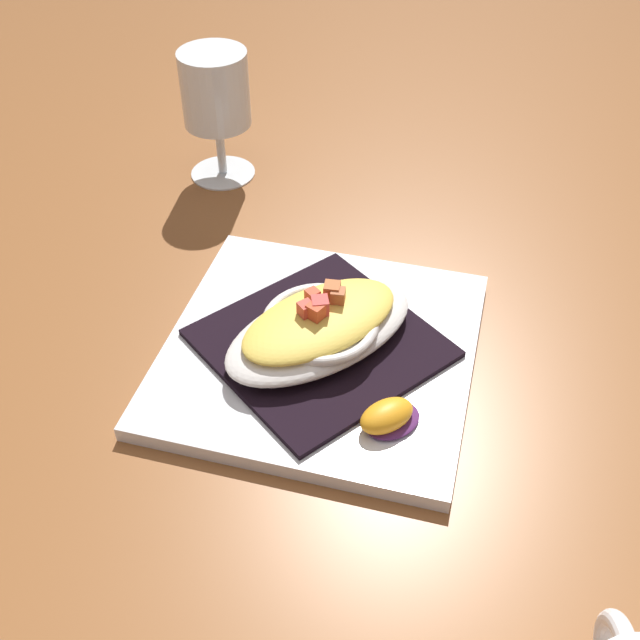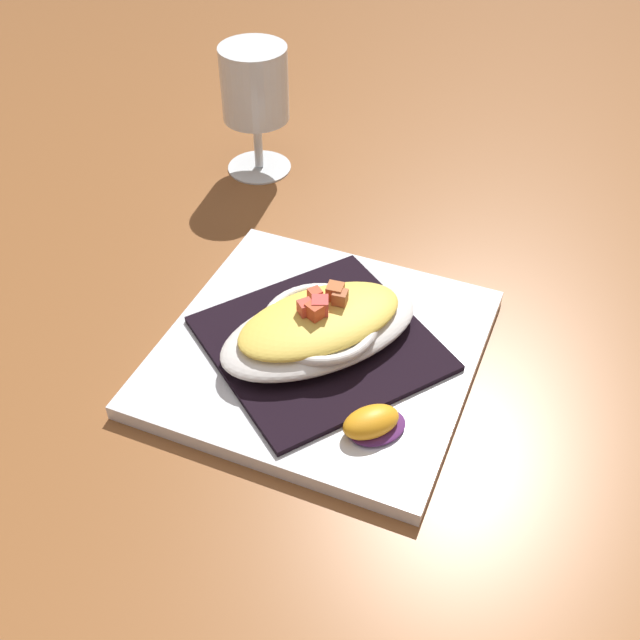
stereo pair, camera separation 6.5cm
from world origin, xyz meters
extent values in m
plane|color=brown|center=(0.00, 0.00, 0.00)|extent=(2.60, 2.60, 0.00)
cube|color=white|center=(0.00, 0.00, 0.01)|extent=(0.32, 0.32, 0.01)
cube|color=black|center=(0.00, 0.00, 0.02)|extent=(0.23, 0.24, 0.01)
ellipsoid|color=silver|center=(0.00, 0.00, 0.03)|extent=(0.17, 0.21, 0.03)
torus|color=silver|center=(0.00, 0.00, 0.04)|extent=(0.13, 0.13, 0.01)
ellipsoid|color=#E9C74E|center=(0.00, 0.00, 0.04)|extent=(0.14, 0.17, 0.02)
cube|color=#CC492C|center=(0.01, -0.01, 0.06)|extent=(0.01, 0.01, 0.01)
cube|color=#CC423C|center=(0.00, 0.00, 0.06)|extent=(0.02, 0.02, 0.01)
cube|color=#B55C2D|center=(0.00, -0.02, 0.06)|extent=(0.02, 0.02, 0.01)
cube|color=#CF4738|center=(0.01, 0.01, 0.06)|extent=(0.02, 0.02, 0.01)
cube|color=#D04929|center=(0.00, 0.01, 0.06)|extent=(0.02, 0.02, 0.01)
cube|color=#AF5D34|center=(-0.01, -0.02, 0.06)|extent=(0.02, 0.02, 0.01)
cube|color=#4C953D|center=(0.01, 0.01, 0.06)|extent=(0.01, 0.01, 0.01)
ellipsoid|color=#52245D|center=(-0.09, 0.05, 0.02)|extent=(0.05, 0.06, 0.01)
ellipsoid|color=orange|center=(-0.09, 0.05, 0.02)|extent=(0.05, 0.05, 0.02)
cylinder|color=white|center=(0.24, -0.22, 0.00)|extent=(0.07, 0.07, 0.00)
cylinder|color=white|center=(0.24, -0.22, 0.03)|extent=(0.01, 0.01, 0.06)
cylinder|color=white|center=(0.24, -0.22, 0.11)|extent=(0.08, 0.08, 0.08)
cylinder|color=silver|center=(0.24, -0.22, 0.09)|extent=(0.06, 0.06, 0.04)
camera|label=1|loc=(-0.22, 0.43, 0.49)|focal=43.34mm
camera|label=2|loc=(-0.28, 0.39, 0.49)|focal=43.34mm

